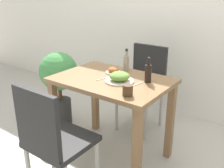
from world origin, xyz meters
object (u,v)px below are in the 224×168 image
Objects in this scene: side_plate at (113,70)px; potted_plant_left at (59,79)px; chair_far at (144,82)px; food_plate at (120,77)px; chair_near at (52,138)px; sauce_bottle at (126,62)px; drink_cup at (128,90)px; condiment_bottle at (148,73)px.

potted_plant_left is at bearing 177.86° from side_plate.
chair_far reaches higher than food_plate.
chair_near is 3.79× the size of food_plate.
chair_near is 4.31× the size of sauce_bottle.
drink_cup is (0.39, -0.36, 0.02)m from side_plate.
potted_plant_left is at bearing -146.71° from chair_far.
side_plate is 1.75× the size of drink_cup.
condiment_bottle reaches higher than food_plate.
condiment_bottle reaches higher than side_plate.
food_plate is at bearing -146.25° from condiment_bottle.
sauce_bottle is at bearing 6.36° from potted_plant_left.
side_plate is at bearing -85.65° from chair_near.
chair_near is at bearing -45.44° from potted_plant_left.
chair_far is 1.08× the size of potted_plant_left.
sauce_bottle is at bearing -89.95° from chair_near.
food_plate is at bearing -99.92° from chair_near.
sauce_bottle is 0.25× the size of potted_plant_left.
food_plate is (0.11, 0.65, 0.28)m from chair_near.
sauce_bottle reaches higher than side_plate.
chair_near is 1.00× the size of chair_far.
chair_far is 6.36× the size of side_plate.
food_plate is 1.14× the size of condiment_bottle.
potted_plant_left is (-0.82, -0.09, -0.30)m from sauce_bottle.
chair_far is 4.31× the size of sauce_bottle.
potted_plant_left reaches higher than side_plate.
food_plate is 0.24m from side_plate.
side_plate is at bearing -116.76° from sauce_bottle.
chair_far is 0.61m from side_plate.
side_plate is at bearing -2.14° from potted_plant_left.
side_plate is (-0.02, -0.54, 0.27)m from chair_far.
sauce_bottle is (-0.11, 0.28, 0.04)m from food_plate.
food_plate is 0.30m from sauce_bottle.
sauce_bottle is 1.00× the size of condiment_bottle.
chair_far is 0.54m from sauce_bottle.
chair_near is at bearing -85.65° from side_plate.
side_plate is 0.37m from condiment_bottle.
sauce_bottle is at bearing 112.50° from food_plate.
condiment_bottle is (-0.02, 0.33, 0.04)m from drink_cup.
drink_cup is (0.21, -0.21, 0.00)m from food_plate.
condiment_bottle is (0.19, 0.13, 0.04)m from food_plate.
chair_near is 4.31× the size of condiment_bottle.
drink_cup is 0.34m from condiment_bottle.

